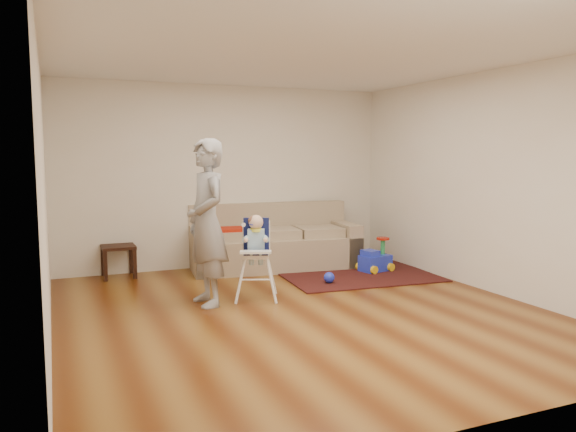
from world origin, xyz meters
name	(u,v)px	position (x,y,z in m)	size (l,w,h in m)	color
ground	(302,312)	(0.00, 0.00, 0.00)	(5.50, 5.50, 0.00)	#532408
room_envelope	(284,138)	(0.00, 0.53, 1.88)	(5.04, 5.52, 2.72)	silver
sofa	(274,236)	(0.58, 2.30, 0.47)	(2.55, 1.28, 0.94)	tan
side_table	(119,261)	(-1.63, 2.55, 0.22)	(0.44, 0.44, 0.44)	black
area_rug	(357,275)	(1.45, 1.36, 0.01)	(2.07, 1.55, 0.02)	black
ride_on_toy	(375,254)	(1.82, 1.46, 0.25)	(0.43, 0.31, 0.48)	blue
toy_ball	(329,278)	(0.85, 1.03, 0.09)	(0.14, 0.14, 0.14)	blue
high_chair	(256,258)	(-0.27, 0.72, 0.48)	(0.60, 0.60, 1.00)	white
adult	(207,223)	(-0.86, 0.69, 0.93)	(0.68, 0.45, 1.87)	gray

